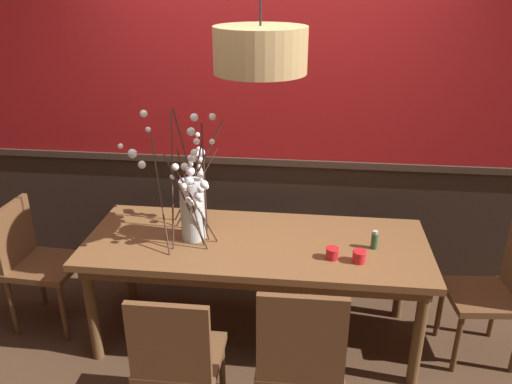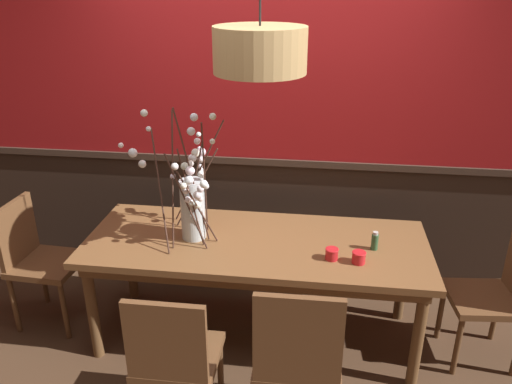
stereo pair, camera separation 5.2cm
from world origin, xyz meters
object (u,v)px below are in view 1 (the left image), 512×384
Objects in this scene: chair_near_side_left at (177,357)px; chair_head_east_end at (496,288)px; dining_table at (256,252)px; condiment_bottle at (375,240)px; chair_far_side_left at (227,217)px; vase_with_blossoms at (191,202)px; candle_holder_nearer_center at (332,253)px; chair_head_west_end at (35,258)px; chair_near_side_right at (300,358)px; candle_holder_nearer_edge at (359,256)px; pendant_lamp at (260,50)px; chair_far_side_right at (312,218)px.

chair_head_east_end is (1.83, 0.84, -0.00)m from chair_near_side_left.
condiment_bottle reaches higher than dining_table.
vase_with_blossoms reaches higher than chair_far_side_left.
chair_near_side_left is 1.08m from candle_holder_nearer_center.
chair_near_side_right is at bearing -23.76° from chair_head_west_end.
candle_holder_nearer_center is at bearing -4.43° from chair_head_west_end.
chair_near_side_right is 0.72m from candle_holder_nearer_center.
chair_near_side_left is at bearing -34.39° from chair_head_west_end.
chair_far_side_left is (-0.65, 1.64, -0.06)m from chair_near_side_right.
pendant_lamp is (-0.60, 0.09, 1.16)m from candle_holder_nearer_edge.
chair_far_side_left is 0.96m from vase_with_blossoms.
chair_far_side_left is 1.42m from candle_holder_nearer_edge.
chair_head_west_end is at bearing 175.33° from candle_holder_nearer_edge.
pendant_lamp reaches higher than dining_table.
chair_near_side_right is 1.13× the size of vase_with_blossoms.
chair_head_west_end is at bearing -179.68° from vase_with_blossoms.
dining_table is 1.54m from chair_head_west_end.
chair_near_side_left reaches higher than dining_table.
chair_far_side_right reaches higher than candle_holder_nearer_edge.
chair_far_side_right is at bearing 114.87° from condiment_bottle.
chair_far_side_left is at bearing 34.46° from chair_head_west_end.
chair_far_side_right is at bearing 105.59° from candle_holder_nearer_edge.
candle_holder_nearer_center is (0.89, -0.16, -0.22)m from vase_with_blossoms.
chair_head_west_end is 2.29m from condiment_bottle.
vase_with_blossoms reaches higher than chair_head_west_end.
condiment_bottle is (0.42, 0.81, 0.25)m from chair_near_side_right.
chair_near_side_right is 11.73× the size of candle_holder_nearer_edge.
chair_far_side_right is at bearing 88.78° from chair_near_side_right.
chair_far_side_left is 1.00× the size of vase_with_blossoms.
dining_table is at bearing 179.24° from condiment_bottle.
condiment_bottle is (0.10, 0.18, 0.02)m from candle_holder_nearer_edge.
chair_near_side_right reaches higher than candle_holder_nearer_edge.
chair_near_side_right is 0.75m from candle_holder_nearer_edge.
pendant_lamp is at bearing 65.10° from chair_near_side_left.
chair_far_side_left is at bearing 156.09° from chair_head_east_end.
chair_head_east_end is (1.17, -0.83, -0.02)m from chair_far_side_right.
condiment_bottle is at bearing 6.98° from pendant_lamp.
dining_table is 27.10× the size of candle_holder_nearer_center.
candle_holder_nearer_edge is at bearing -7.62° from candle_holder_nearer_center.
vase_with_blossoms is at bearing 179.86° from chair_head_east_end.
chair_far_side_left is (-0.69, -0.01, -0.03)m from chair_far_side_right.
dining_table is 2.50× the size of vase_with_blossoms.
chair_head_west_end is 1.46m from chair_far_side_left.
chair_near_side_right is at bearing -91.22° from chair_far_side_right.
chair_head_west_end is 1.48m from chair_near_side_left.
candle_holder_nearer_edge is (1.05, -0.18, -0.22)m from vase_with_blossoms.
chair_near_side_right is (0.63, 0.02, 0.04)m from chair_near_side_left.
pendant_lamp reaches higher than vase_with_blossoms.
chair_head_east_end is 0.83m from condiment_bottle.
chair_head_west_end is 2.04m from candle_holder_nearer_center.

